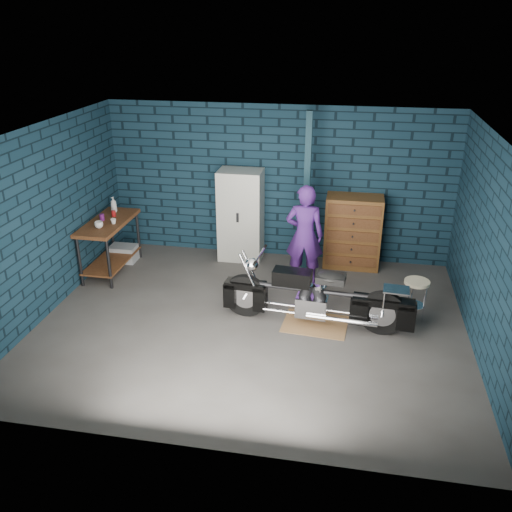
{
  "coord_description": "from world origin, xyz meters",
  "views": [
    {
      "loc": [
        1.26,
        -6.57,
        4.05
      ],
      "look_at": [
        0.01,
        0.3,
        0.92
      ],
      "focal_mm": 38.0,
      "sensor_mm": 36.0,
      "label": 1
    }
  ],
  "objects": [
    {
      "name": "cup_a",
      "position": [
        -2.68,
        0.97,
        0.96
      ],
      "size": [
        0.18,
        0.18,
        0.11
      ],
      "primitive_type": "imported",
      "rotation": [
        0.0,
        0.0,
        0.41
      ],
      "color": "#BCB08E",
      "rests_on": "workbench"
    },
    {
      "name": "cup_b",
      "position": [
        -2.53,
        1.19,
        0.95
      ],
      "size": [
        0.11,
        0.11,
        0.09
      ],
      "primitive_type": "imported",
      "rotation": [
        0.0,
        0.0,
        -0.28
      ],
      "color": "#BCB08E",
      "rests_on": "workbench"
    },
    {
      "name": "support_post",
      "position": [
        0.55,
        1.95,
        1.35
      ],
      "size": [
        0.1,
        0.1,
        2.7
      ],
      "primitive_type": "cube",
      "color": "#122E3A",
      "rests_on": "ground"
    },
    {
      "name": "workbench",
      "position": [
        -2.68,
        1.29,
        0.46
      ],
      "size": [
        0.6,
        1.4,
        0.91
      ],
      "primitive_type": "cube",
      "color": "brown",
      "rests_on": "ground"
    },
    {
      "name": "bottle",
      "position": [
        -2.76,
        1.74,
        1.05
      ],
      "size": [
        0.13,
        0.13,
        0.27
      ],
      "primitive_type": "imported",
      "rotation": [
        0.0,
        0.0,
        -0.29
      ],
      "color": "gray",
      "rests_on": "workbench"
    },
    {
      "name": "person",
      "position": [
        0.59,
        1.43,
        0.83
      ],
      "size": [
        0.61,
        0.41,
        1.66
      ],
      "primitive_type": "imported",
      "rotation": [
        0.0,
        0.0,
        3.16
      ],
      "color": "#4E217E",
      "rests_on": "ground"
    },
    {
      "name": "mug_purple",
      "position": [
        -2.78,
        1.31,
        0.96
      ],
      "size": [
        0.1,
        0.1,
        0.11
      ],
      "primitive_type": "cylinder",
      "rotation": [
        0.0,
        0.0,
        -0.37
      ],
      "color": "#5C1861",
      "rests_on": "workbench"
    },
    {
      "name": "storage_bin",
      "position": [
        -2.66,
        1.71,
        0.14
      ],
      "size": [
        0.46,
        0.33,
        0.29
      ],
      "primitive_type": "cube",
      "color": "gray",
      "rests_on": "ground"
    },
    {
      "name": "shop_stool",
      "position": [
        2.27,
        0.48,
        0.32
      ],
      "size": [
        0.43,
        0.43,
        0.64
      ],
      "primitive_type": null,
      "rotation": [
        0.0,
        0.0,
        -0.23
      ],
      "color": "#BCB08E",
      "rests_on": "ground"
    },
    {
      "name": "ground",
      "position": [
        0.0,
        0.0,
        0.0
      ],
      "size": [
        6.0,
        6.0,
        0.0
      ],
      "primitive_type": "plane",
      "color": "#4B4946",
      "rests_on": "ground"
    },
    {
      "name": "motorcycle",
      "position": [
        0.9,
        0.14,
        0.51
      ],
      "size": [
        2.34,
        0.81,
        1.01
      ],
      "primitive_type": null,
      "rotation": [
        0.0,
        0.0,
        -0.08
      ],
      "color": "black",
      "rests_on": "ground"
    },
    {
      "name": "drip_mat",
      "position": [
        0.9,
        0.14,
        0.0
      ],
      "size": [
        0.95,
        0.75,
        0.01
      ],
      "primitive_type": "cube",
      "rotation": [
        0.0,
        0.0,
        -0.08
      ],
      "color": "brown",
      "rests_on": "ground"
    },
    {
      "name": "locker",
      "position": [
        -0.62,
        2.23,
        0.81
      ],
      "size": [
        0.76,
        0.54,
        1.62
      ],
      "primitive_type": "cube",
      "color": "beige",
      "rests_on": "ground"
    },
    {
      "name": "room_walls",
      "position": [
        0.0,
        0.55,
        1.9
      ],
      "size": [
        6.02,
        5.01,
        2.71
      ],
      "color": "#102736",
      "rests_on": "ground"
    },
    {
      "name": "mug_red",
      "position": [
        -2.67,
        1.52,
        0.96
      ],
      "size": [
        0.08,
        0.08,
        0.1
      ],
      "primitive_type": "cylinder",
      "rotation": [
        0.0,
        0.0,
        -0.07
      ],
      "color": "#A81619",
      "rests_on": "workbench"
    },
    {
      "name": "tool_chest",
      "position": [
        1.34,
        2.23,
        0.63
      ],
      "size": [
        0.95,
        0.53,
        1.26
      ],
      "primitive_type": "cube",
      "color": "brown",
      "rests_on": "ground"
    }
  ]
}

